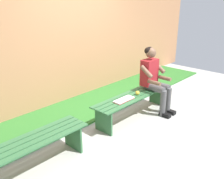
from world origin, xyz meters
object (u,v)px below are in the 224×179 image
at_px(apple, 137,93).
at_px(book_open, 124,100).
at_px(bench_near, 134,100).
at_px(bench_far, 27,150).
at_px(person_seated, 154,77).

height_order(apple, book_open, apple).
distance_m(apple, book_open, 0.36).
xyz_separation_m(bench_near, book_open, (0.32, 0.03, 0.11)).
bearing_deg(bench_far, person_seated, 177.84).
height_order(bench_far, book_open, book_open).
distance_m(bench_far, person_seated, 2.66).
distance_m(bench_far, apple, 2.20).
bearing_deg(bench_near, apple, 131.18).
xyz_separation_m(person_seated, apple, (0.44, -0.05, -0.21)).
xyz_separation_m(apple, book_open, (0.36, -0.02, -0.03)).
xyz_separation_m(bench_near, apple, (-0.04, 0.05, 0.14)).
bearing_deg(person_seated, apple, -6.96).
bearing_deg(person_seated, book_open, -4.98).
bearing_deg(bench_far, bench_near, 180.00).
bearing_deg(person_seated, bench_near, -11.65).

